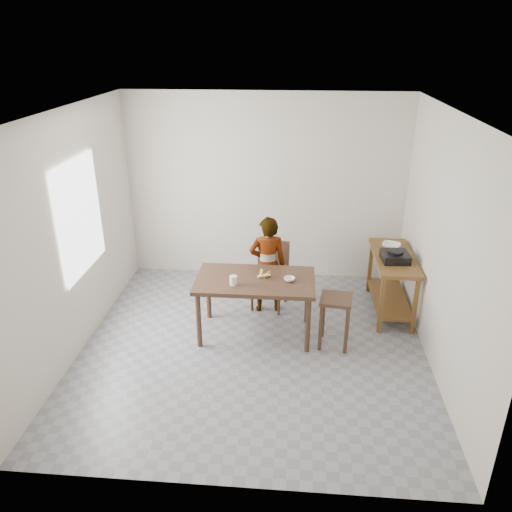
# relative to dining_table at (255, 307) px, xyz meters

# --- Properties ---
(floor) EXTENTS (4.00, 4.00, 0.04)m
(floor) POSITION_rel_dining_table_xyz_m (0.00, -0.30, -0.40)
(floor) COLOR gray
(floor) RESTS_ON ground
(ceiling) EXTENTS (4.00, 4.00, 0.04)m
(ceiling) POSITION_rel_dining_table_xyz_m (0.00, -0.30, 2.35)
(ceiling) COLOR white
(ceiling) RESTS_ON wall_back
(wall_back) EXTENTS (4.00, 0.04, 2.70)m
(wall_back) POSITION_rel_dining_table_xyz_m (0.00, 1.72, 0.98)
(wall_back) COLOR beige
(wall_back) RESTS_ON ground
(wall_front) EXTENTS (4.00, 0.04, 2.70)m
(wall_front) POSITION_rel_dining_table_xyz_m (0.00, -2.32, 0.98)
(wall_front) COLOR beige
(wall_front) RESTS_ON ground
(wall_left) EXTENTS (0.04, 4.00, 2.70)m
(wall_left) POSITION_rel_dining_table_xyz_m (-2.02, -0.30, 0.98)
(wall_left) COLOR beige
(wall_left) RESTS_ON ground
(wall_right) EXTENTS (0.04, 4.00, 2.70)m
(wall_right) POSITION_rel_dining_table_xyz_m (2.02, -0.30, 0.98)
(wall_right) COLOR beige
(wall_right) RESTS_ON ground
(window_pane) EXTENTS (0.02, 1.10, 1.30)m
(window_pane) POSITION_rel_dining_table_xyz_m (-1.97, -0.10, 1.12)
(window_pane) COLOR white
(window_pane) RESTS_ON wall_left
(dining_table) EXTENTS (1.40, 0.80, 0.75)m
(dining_table) POSITION_rel_dining_table_xyz_m (0.00, 0.00, 0.00)
(dining_table) COLOR #442B1C
(dining_table) RESTS_ON floor
(prep_counter) EXTENTS (0.50, 1.20, 0.80)m
(prep_counter) POSITION_rel_dining_table_xyz_m (1.72, 0.70, 0.03)
(prep_counter) COLOR brown
(prep_counter) RESTS_ON floor
(child) EXTENTS (0.52, 0.38, 1.32)m
(child) POSITION_rel_dining_table_xyz_m (0.11, 0.59, 0.28)
(child) COLOR white
(child) RESTS_ON floor
(dining_chair) EXTENTS (0.51, 0.51, 0.89)m
(dining_chair) POSITION_rel_dining_table_xyz_m (0.13, 0.69, 0.07)
(dining_chair) COLOR #442B1C
(dining_chair) RESTS_ON floor
(stool) EXTENTS (0.41, 0.41, 0.63)m
(stool) POSITION_rel_dining_table_xyz_m (0.94, -0.16, -0.06)
(stool) COLOR #442B1C
(stool) RESTS_ON floor
(glass_tumbler) EXTENTS (0.11, 0.11, 0.11)m
(glass_tumbler) POSITION_rel_dining_table_xyz_m (-0.24, -0.17, 0.43)
(glass_tumbler) COLOR white
(glass_tumbler) RESTS_ON dining_table
(small_bowl) EXTENTS (0.13, 0.13, 0.04)m
(small_bowl) POSITION_rel_dining_table_xyz_m (0.40, -0.02, 0.40)
(small_bowl) COLOR white
(small_bowl) RESTS_ON dining_table
(banana) EXTENTS (0.20, 0.17, 0.06)m
(banana) POSITION_rel_dining_table_xyz_m (0.10, 0.04, 0.41)
(banana) COLOR gold
(banana) RESTS_ON dining_table
(serving_bowl) EXTENTS (0.31, 0.31, 0.06)m
(serving_bowl) POSITION_rel_dining_table_xyz_m (1.72, 0.96, 0.45)
(serving_bowl) COLOR white
(serving_bowl) RESTS_ON prep_counter
(gas_burner) EXTENTS (0.35, 0.35, 0.11)m
(gas_burner) POSITION_rel_dining_table_xyz_m (1.70, 0.55, 0.48)
(gas_burner) COLOR black
(gas_burner) RESTS_ON prep_counter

